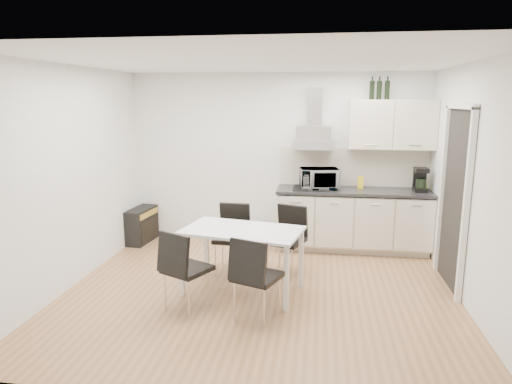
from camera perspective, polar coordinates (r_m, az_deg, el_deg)
ground at (r=5.44m, az=0.47°, el=-12.40°), size 4.50×4.50×0.00m
wall_back at (r=7.02m, az=2.66°, el=4.10°), size 4.50×0.10×2.60m
wall_front at (r=3.14m, az=-4.37°, el=-5.33°), size 4.50×0.10×2.60m
wall_left at (r=5.79m, az=-22.16°, el=1.67°), size 0.10×4.00×2.60m
wall_right at (r=5.26m, az=25.59°, el=0.46°), size 0.10×4.00×2.60m
ceiling at (r=4.99m, az=0.52°, el=16.05°), size 4.50×4.50×0.00m
doorway at (r=5.81m, az=23.42°, el=-0.92°), size 0.08×1.04×2.10m
kitchenette at (r=6.83m, az=12.40°, el=-0.38°), size 2.22×0.64×2.52m
dining_table at (r=5.25m, az=-1.72°, el=-5.58°), size 1.45×1.00×0.75m
chair_far_left at (r=5.89m, az=-3.06°, el=-5.94°), size 0.46×0.52×0.88m
chair_far_right at (r=5.80m, az=3.73°, el=-6.22°), size 0.59×0.63×0.88m
chair_near_left at (r=4.93m, az=-8.55°, el=-9.62°), size 0.62×0.65×0.88m
chair_near_right at (r=4.68m, az=0.16°, el=-10.64°), size 0.59×0.63×0.88m
guitar_amp at (r=7.39m, az=-14.12°, el=-4.02°), size 0.34×0.67×0.54m
floor_speaker at (r=7.19m, az=0.87°, el=-5.22°), size 0.16×0.15×0.27m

